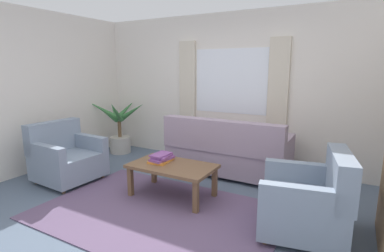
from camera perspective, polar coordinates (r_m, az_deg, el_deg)
The scene contains 11 objects.
ground_plane at distance 3.64m, azimuth -6.72°, elevation -16.36°, with size 6.24×6.24×0.00m, color slate.
wall_back at distance 5.24m, azimuth 7.62°, elevation 6.97°, with size 5.32×0.12×2.60m, color silver.
wall_left at distance 5.27m, azimuth -31.40°, elevation 5.47°, with size 0.12×4.40×2.60m, color silver.
window_with_curtains at distance 5.15m, azimuth 7.31°, elevation 8.58°, with size 1.98×0.07×1.40m.
area_rug at distance 3.63m, azimuth -6.72°, elevation -16.27°, with size 2.77×1.85×0.01m, color #604C6B.
couch at distance 4.70m, azimuth 6.69°, elevation -5.05°, with size 1.90×0.82×0.92m.
armchair_left at distance 4.83m, azimuth -23.19°, elevation -5.61°, with size 0.86×0.88×0.88m.
armchair_right at distance 3.29m, azimuth 21.63°, elevation -13.35°, with size 0.96×0.97×0.88m.
coffee_table at distance 3.89m, azimuth -3.84°, elevation -8.29°, with size 1.10×0.64×0.44m.
book_stack_on_table at distance 3.99m, azimuth -5.93°, elevation -6.17°, with size 0.26×0.36×0.11m.
potted_plant at distance 6.02m, azimuth -13.86°, elevation -0.73°, with size 1.22×1.14×1.11m.
Camera 1 is at (1.91, -2.60, 1.68)m, focal length 27.54 mm.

